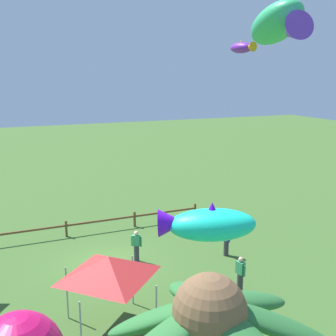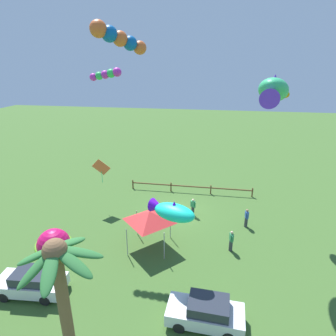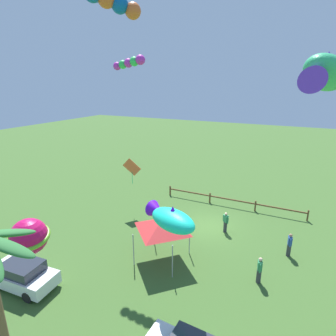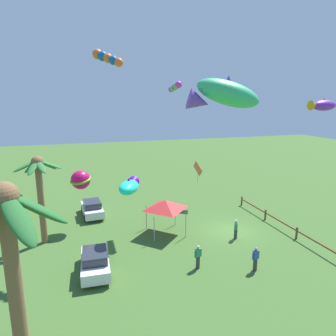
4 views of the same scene
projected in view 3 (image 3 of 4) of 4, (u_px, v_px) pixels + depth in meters
ground_plane at (208, 227)px, 21.34m from camera, size 120.00×120.00×0.00m
rail_fence at (232, 200)px, 24.64m from camera, size 12.46×0.12×0.95m
parked_car_1 at (22, 275)px, 14.85m from camera, size 4.02×1.99×1.51m
spectator_0 at (259, 270)px, 15.13m from camera, size 0.30×0.54×1.59m
spectator_1 at (225, 222)px, 20.35m from camera, size 0.47×0.40×1.59m
spectator_2 at (289, 245)px, 17.50m from camera, size 0.28×0.55×1.59m
festival_tent at (162, 224)px, 16.69m from camera, size 2.86×2.86×2.85m
kite_fish_0 at (324, 74)px, 11.87m from camera, size 2.58×4.30×2.20m
kite_tube_1 at (130, 63)px, 16.82m from camera, size 2.19×0.66×0.87m
kite_ball_3 at (29, 236)px, 12.01m from camera, size 2.49×2.49×1.61m
kite_diamond_4 at (132, 167)px, 23.04m from camera, size 1.63×0.38×2.29m
kite_fish_6 at (170, 218)px, 12.30m from camera, size 3.02×2.22×1.19m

